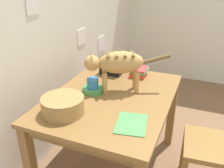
{
  "coord_description": "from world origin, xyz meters",
  "views": [
    {
      "loc": [
        -1.58,
        0.88,
        1.66
      ],
      "look_at": [
        0.02,
        1.54,
        0.85
      ],
      "focal_mm": 39.69,
      "sensor_mm": 36.0,
      "label": 1
    }
  ],
  "objects": [
    {
      "name": "toaster",
      "position": [
        0.43,
        1.71,
        0.84
      ],
      "size": [
        0.12,
        0.2,
        0.18
      ],
      "color": "black",
      "rests_on": "dining_table"
    },
    {
      "name": "coffee_mug",
      "position": [
        0.03,
        1.71,
        0.83
      ],
      "size": [
        0.13,
        0.09,
        0.08
      ],
      "color": "#2D78C0",
      "rests_on": "saucer_bowl"
    },
    {
      "name": "cat",
      "position": [
        0.11,
        1.54,
        0.99
      ],
      "size": [
        0.36,
        0.62,
        0.34
      ],
      "rotation": [
        0.0,
        0.0,
        0.47
      ],
      "color": "tan",
      "rests_on": "dining_table"
    },
    {
      "name": "book_stack",
      "position": [
        0.48,
        1.46,
        0.79
      ],
      "size": [
        0.18,
        0.16,
        0.08
      ],
      "color": "#DF3F2D",
      "rests_on": "dining_table"
    },
    {
      "name": "saucer_bowl",
      "position": [
        0.02,
        1.71,
        0.77
      ],
      "size": [
        0.17,
        0.17,
        0.04
      ],
      "primitive_type": "cylinder",
      "color": "#419A4F",
      "rests_on": "dining_table"
    },
    {
      "name": "wall_rear",
      "position": [
        0.0,
        2.24,
        1.25
      ],
      "size": [
        5.33,
        0.11,
        2.5
      ],
      "color": "silver",
      "rests_on": "ground_plane"
    },
    {
      "name": "wooden_chair_near",
      "position": [
        0.09,
        0.7,
        0.47
      ],
      "size": [
        0.46,
        0.46,
        0.95
      ],
      "rotation": [
        0.0,
        0.0,
        0.1
      ],
      "color": "olive",
      "rests_on": "ground_plane"
    },
    {
      "name": "magazine",
      "position": [
        -0.3,
        1.27,
        0.75
      ],
      "size": [
        0.29,
        0.24,
        0.01
      ],
      "primitive_type": "cube",
      "rotation": [
        0.0,
        0.0,
        0.18
      ],
      "color": "#509854",
      "rests_on": "dining_table"
    },
    {
      "name": "dining_table",
      "position": [
        0.02,
        1.54,
        0.66
      ],
      "size": [
        1.23,
        0.91,
        0.75
      ],
      "color": "olive",
      "rests_on": "ground_plane"
    },
    {
      "name": "wicker_basket",
      "position": [
        -0.35,
        1.76,
        0.81
      ],
      "size": [
        0.29,
        0.29,
        0.12
      ],
      "color": "#A57D46",
      "rests_on": "dining_table"
    }
  ]
}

